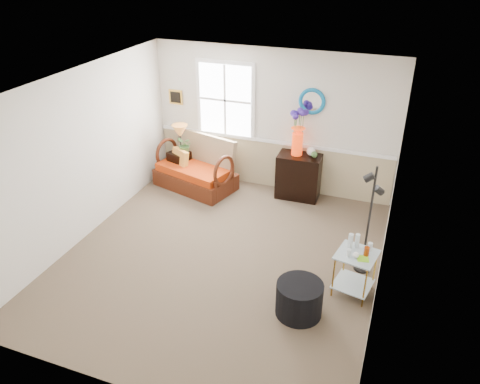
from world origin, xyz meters
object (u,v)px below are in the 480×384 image
(floor_lamp, at_px, (369,221))
(cabinet, at_px, (299,176))
(loveseat, at_px, (195,164))
(lamp_stand, at_px, (180,167))
(side_table, at_px, (354,273))
(ottoman, at_px, (299,299))

(floor_lamp, bearing_deg, cabinet, 115.80)
(loveseat, bearing_deg, cabinet, 25.22)
(lamp_stand, distance_m, cabinet, 2.33)
(cabinet, distance_m, side_table, 2.73)
(loveseat, distance_m, floor_lamp, 3.66)
(lamp_stand, xyz_separation_m, side_table, (3.66, -2.18, 0.01))
(cabinet, xyz_separation_m, side_table, (1.35, -2.37, -0.10))
(cabinet, bearing_deg, floor_lamp, -53.74)
(ottoman, bearing_deg, side_table, 47.89)
(cabinet, bearing_deg, ottoman, -77.22)
(loveseat, height_order, lamp_stand, loveseat)
(loveseat, height_order, cabinet, loveseat)
(loveseat, relative_size, ottoman, 2.49)
(floor_lamp, height_order, ottoman, floor_lamp)
(cabinet, height_order, side_table, cabinet)
(lamp_stand, distance_m, ottoman, 4.18)
(floor_lamp, distance_m, ottoman, 1.48)
(side_table, relative_size, floor_lamp, 0.38)
(lamp_stand, xyz_separation_m, floor_lamp, (3.72, -1.62, 0.51))
(lamp_stand, xyz_separation_m, cabinet, (2.31, 0.20, 0.10))
(lamp_stand, bearing_deg, ottoman, -42.38)
(loveseat, height_order, side_table, loveseat)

